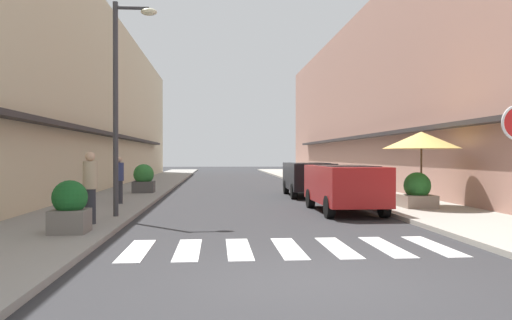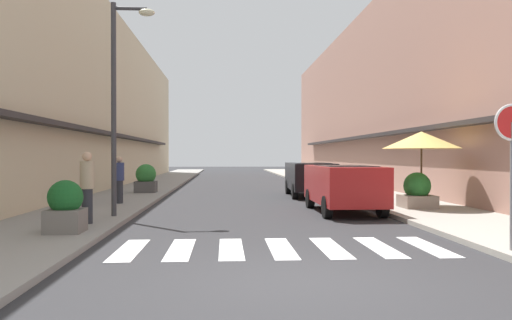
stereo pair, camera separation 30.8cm
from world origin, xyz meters
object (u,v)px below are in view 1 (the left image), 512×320
Objects in this scene: cafe_umbrella at (421,140)px; pedestrian_walking_near at (90,186)px; street_lamp at (122,87)px; parked_car_mid at (308,175)px; planter_far at (144,179)px; pedestrian_walking_far at (119,179)px; planter_corner at (70,207)px; planter_midblock at (417,192)px; parked_car_near at (344,183)px.

pedestrian_walking_near is at bearing -161.28° from cafe_umbrella.
parked_car_mid is at bearing 48.81° from street_lamp.
pedestrian_walking_far is at bearing -91.12° from planter_far.
street_lamp is at bearing -85.41° from planter_far.
pedestrian_walking_near reaches higher than pedestrian_walking_far.
planter_corner is 0.69× the size of pedestrian_walking_far.
street_lamp is 2.35× the size of cafe_umbrella.
planter_midblock is at bearing 10.08° from street_lamp.
parked_car_mid is at bearing 90.00° from parked_car_near.
pedestrian_walking_near reaches higher than planter_far.
cafe_umbrella is at bearing 41.60° from planter_midblock.
parked_car_near is 10.31m from planter_far.
cafe_umbrella is 10.28m from pedestrian_walking_near.
planter_corner is 0.89× the size of planter_far.
street_lamp is at bearing -169.92° from planter_midblock.
street_lamp reaches higher than planter_midblock.
pedestrian_walking_far is at bearing -152.23° from parked_car_mid.
parked_car_mid reaches higher than planter_far.
street_lamp reaches higher than parked_car_near.
street_lamp is (-6.53, -7.46, 2.73)m from parked_car_mid.
planter_far is 10.22m from pedestrian_walking_near.
planter_corner is at bearing -154.45° from cafe_umbrella.
pedestrian_walking_near is (-9.45, -3.09, 0.42)m from planter_midblock.
planter_corner is 1.43m from pedestrian_walking_near.
planter_midblock is (2.43, -5.87, -0.30)m from parked_car_mid.
parked_car_mid is at bearing 105.65° from pedestrian_walking_far.
planter_far is (-0.70, 8.72, -2.92)m from street_lamp.
planter_far is at bearing -150.25° from pedestrian_walking_near.
parked_car_near is at bearing 30.89° from planter_corner.
planter_midblock is (-0.21, -0.19, -1.64)m from cafe_umbrella.
cafe_umbrella is (2.65, -5.68, 1.34)m from parked_car_mid.
cafe_umbrella reaches higher than parked_car_near.
street_lamp is at bearing 78.87° from planter_corner.
planter_midblock is at bearing 25.12° from planter_corner.
planter_corner reaches higher than planter_midblock.
street_lamp reaches higher than planter_far.
street_lamp reaches higher than parked_car_mid.
parked_car_mid is 6.41m from cafe_umbrella.
pedestrian_walking_near is (-9.66, -3.28, -1.22)m from cafe_umbrella.
parked_car_mid is 3.39× the size of planter_far.
pedestrian_walking_near is at bearing -88.80° from planter_far.
parked_car_near is 3.75× the size of planter_corner.
planter_far is (-9.88, 6.94, -1.53)m from cafe_umbrella.
planter_far is 5.12m from pedestrian_walking_far.
planter_midblock is 0.69× the size of pedestrian_walking_far.
pedestrian_walking_near is at bearing -157.79° from parked_car_near.
pedestrian_walking_near reaches higher than parked_car_mid.
parked_car_mid is at bearing 170.47° from pedestrian_walking_near.
pedestrian_walking_near reaches higher than parked_car_near.
planter_corner is 1.01× the size of planter_midblock.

